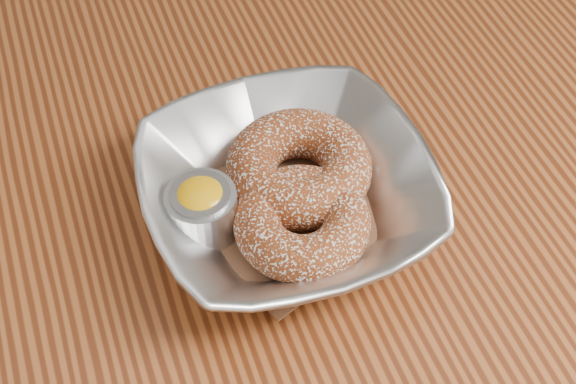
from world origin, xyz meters
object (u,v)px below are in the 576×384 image
object	(u,v)px
serving_bowl	(288,194)
donut_front	(302,222)
donut_back	(299,168)
ramekin	(202,209)
table	(302,247)

from	to	relation	value
serving_bowl	donut_front	bearing A→B (deg)	-89.65
donut_back	ramekin	size ratio (longest dim) A/B	2.14
serving_bowl	donut_front	world-z (taller)	serving_bowl
donut_back	donut_front	world-z (taller)	donut_back
serving_bowl	ramekin	xyz separation A→B (m)	(-0.07, 0.00, 0.01)
donut_front	ramekin	distance (m)	0.08
table	donut_back	world-z (taller)	donut_back
ramekin	donut_back	bearing A→B (deg)	10.59
serving_bowl	table	bearing A→B (deg)	51.99
table	serving_bowl	size ratio (longest dim) A/B	5.32
serving_bowl	donut_back	bearing A→B (deg)	50.60
donut_back	donut_front	distance (m)	0.05
table	serving_bowl	world-z (taller)	serving_bowl
donut_back	ramekin	xyz separation A→B (m)	(-0.08, -0.02, 0.00)
table	donut_back	distance (m)	0.13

